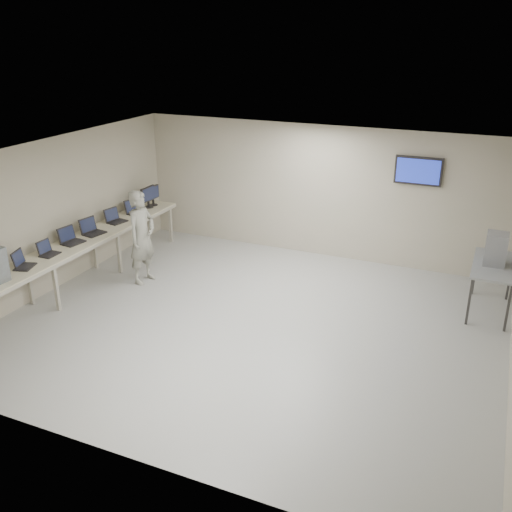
% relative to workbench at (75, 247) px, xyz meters
% --- Properties ---
extents(room, '(8.01, 7.01, 2.81)m').
position_rel_workbench_xyz_m(room, '(3.62, 0.06, 0.58)').
color(room, '#A9A9A9').
rests_on(room, ground).
extents(workbench, '(0.76, 6.00, 0.90)m').
position_rel_workbench_xyz_m(workbench, '(0.00, 0.00, 0.00)').
color(workbench, '#BCB092').
rests_on(workbench, ground).
extents(laptop_0, '(0.39, 0.42, 0.28)m').
position_rel_workbench_xyz_m(laptop_0, '(-0.04, -1.24, 0.15)').
color(laptop_0, black).
rests_on(laptop_0, workbench).
extents(laptop_1, '(0.28, 0.34, 0.26)m').
position_rel_workbench_xyz_m(laptop_1, '(-0.05, -0.64, 0.14)').
color(laptop_1, black).
rests_on(laptop_1, workbench).
extents(laptop_2, '(0.37, 0.43, 0.31)m').
position_rel_workbench_xyz_m(laptop_2, '(-0.08, -0.01, 0.15)').
color(laptop_2, black).
rests_on(laptop_2, workbench).
extents(laptop_3, '(0.39, 0.45, 0.31)m').
position_rel_workbench_xyz_m(laptop_3, '(-0.05, 0.56, 0.15)').
color(laptop_3, black).
rests_on(laptop_3, workbench).
extents(laptop_4, '(0.37, 0.42, 0.29)m').
position_rel_workbench_xyz_m(laptop_4, '(-0.07, 1.33, 0.15)').
color(laptop_4, black).
rests_on(laptop_4, workbench).
extents(laptop_5, '(0.40, 0.44, 0.30)m').
position_rel_workbench_xyz_m(laptop_5, '(-0.04, 1.99, 0.15)').
color(laptop_5, black).
rests_on(laptop_5, workbench).
extents(monitor_near, '(0.21, 0.47, 0.47)m').
position_rel_workbench_xyz_m(monitor_near, '(-0.01, 2.47, 0.36)').
color(monitor_near, black).
rests_on(monitor_near, workbench).
extents(monitor_far, '(0.20, 0.44, 0.43)m').
position_rel_workbench_xyz_m(monitor_far, '(-0.01, 2.66, 0.34)').
color(monitor_far, black).
rests_on(monitor_far, workbench).
extents(soldier, '(0.49, 0.70, 1.82)m').
position_rel_workbench_xyz_m(soldier, '(0.97, 0.76, 0.08)').
color(soldier, '#5E6152').
rests_on(soldier, ground).
extents(side_table, '(0.69, 1.49, 0.89)m').
position_rel_workbench_xyz_m(side_table, '(7.19, 2.07, -0.01)').
color(side_table, gray).
rests_on(side_table, ground).
extents(storage_bins, '(0.35, 0.38, 0.55)m').
position_rel_workbench_xyz_m(storage_bins, '(7.17, 2.07, 0.34)').
color(storage_bins, '#9C9EA5').
rests_on(storage_bins, side_table).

